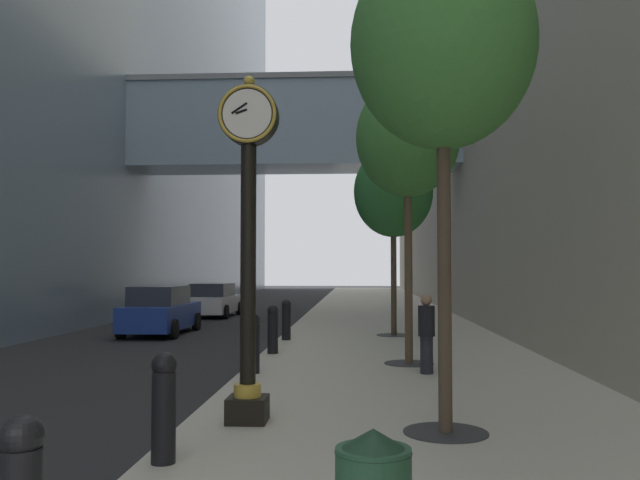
{
  "coord_description": "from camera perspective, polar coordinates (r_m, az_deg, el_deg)",
  "views": [
    {
      "loc": [
        2.44,
        -1.77,
        2.28
      ],
      "look_at": [
        1.03,
        22.69,
        3.3
      ],
      "focal_mm": 37.42,
      "sensor_mm": 36.0,
      "label": 1
    }
  ],
  "objects": [
    {
      "name": "street_clock",
      "position": [
        9.4,
        -6.16,
        0.88
      ],
      "size": [
        0.84,
        0.55,
        4.86
      ],
      "color": "black",
      "rests_on": "sidewalk_right"
    },
    {
      "name": "street_tree_near",
      "position": [
        9.34,
        10.44,
        16.0
      ],
      "size": [
        2.45,
        2.45,
        6.52
      ],
      "color": "#333335",
      "rests_on": "sidewalk_right"
    },
    {
      "name": "ground_plane",
      "position": [
        28.96,
        -1.57,
        -6.9
      ],
      "size": [
        110.0,
        110.0,
        0.0
      ],
      "primitive_type": "plane",
      "color": "#262628",
      "rests_on": "ground"
    },
    {
      "name": "street_tree_mid_far",
      "position": [
        21.43,
        6.29,
        4.07
      ],
      "size": [
        2.52,
        2.52,
        6.02
      ],
      "color": "#333335",
      "rests_on": "sidewalk_right"
    },
    {
      "name": "bollard_fifth",
      "position": [
        16.85,
        -4.06,
        -7.51
      ],
      "size": [
        0.28,
        0.28,
        1.21
      ],
      "color": "black",
      "rests_on": "sidewalk_right"
    },
    {
      "name": "car_blue_mid",
      "position": [
        23.55,
        -13.46,
        -5.91
      ],
      "size": [
        1.92,
        4.47,
        1.66
      ],
      "color": "navy",
      "rests_on": "ground"
    },
    {
      "name": "bollard_second",
      "position": [
        7.73,
        -13.22,
        -13.56
      ],
      "size": [
        0.28,
        0.28,
        1.21
      ],
      "color": "black",
      "rests_on": "sidewalk_right"
    },
    {
      "name": "sidewalk_right",
      "position": [
        31.86,
        5.12,
        -6.36
      ],
      "size": [
        6.89,
        80.0,
        0.14
      ],
      "primitive_type": "cube",
      "color": "beige",
      "rests_on": "ground"
    },
    {
      "name": "bollard_sixth",
      "position": [
        19.94,
        -2.91,
        -6.72
      ],
      "size": [
        0.28,
        0.28,
        1.21
      ],
      "color": "black",
      "rests_on": "sidewalk_right"
    },
    {
      "name": "bollard_fourth",
      "position": [
        13.77,
        -5.74,
        -8.66
      ],
      "size": [
        0.28,
        0.28,
        1.21
      ],
      "color": "black",
      "rests_on": "sidewalk_right"
    },
    {
      "name": "street_tree_mid_near",
      "position": [
        15.35,
        7.51,
        8.55
      ],
      "size": [
        2.34,
        2.34,
        6.43
      ],
      "color": "#333335",
      "rests_on": "sidewalk_right"
    },
    {
      "name": "pedestrian_walking",
      "position": [
        13.79,
        9.1,
        -7.76
      ],
      "size": [
        0.46,
        0.46,
        1.6
      ],
      "color": "#23232D",
      "rests_on": "sidewalk_right"
    },
    {
      "name": "car_white_near",
      "position": [
        31.5,
        -9.1,
        -5.12
      ],
      "size": [
        2.15,
        4.24,
        1.56
      ],
      "color": "silver",
      "rests_on": "ground"
    }
  ]
}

